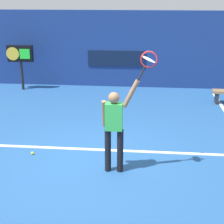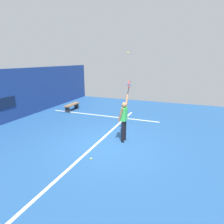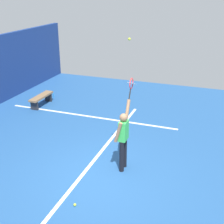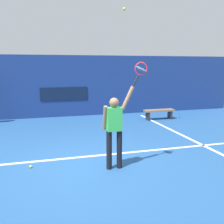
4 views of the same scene
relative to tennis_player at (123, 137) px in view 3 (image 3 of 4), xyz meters
The scene contains 9 objects.
ground_plane 1.21m from the tennis_player, 139.92° to the left, with size 18.00×18.00×0.00m, color #23518C.
court_baseline 1.46m from the tennis_player, 118.68° to the left, with size 10.00×0.10×0.01m, color white.
court_sideline 4.07m from the tennis_player, 38.05° to the left, with size 0.10×7.00×0.01m, color white.
tennis_player is the anchor object (origin of this frame).
tennis_racket 1.43m from the tennis_player, ahead, with size 0.42×0.27×0.62m.
tennis_ball 2.60m from the tennis_player, 15.79° to the right, with size 0.07×0.07×0.07m, color #CCE033.
court_bench 6.05m from the tennis_player, 53.99° to the left, with size 1.40×0.36×0.45m.
water_bottle 6.71m from the tennis_player, 46.99° to the left, with size 0.07×0.07×0.24m, color #338CD8.
spare_ball 2.22m from the tennis_player, 163.92° to the left, with size 0.07×0.07×0.07m, color #CCE033.
Camera 3 is at (-6.66, -2.74, 4.82)m, focal length 49.67 mm.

